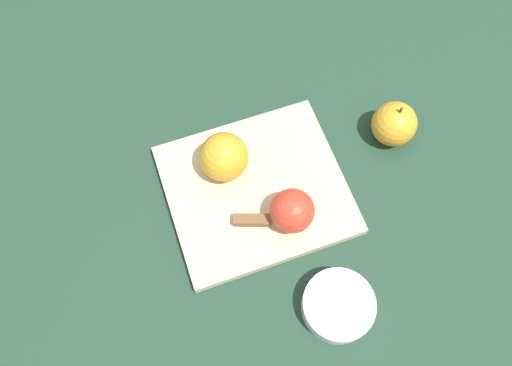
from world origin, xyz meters
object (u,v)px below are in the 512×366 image
apple_half_left (224,157)px  bowl (338,305)px  knife (258,221)px  apple_half_right (292,211)px  apple_whole (394,124)px

apple_half_left → bowl: bearing=-117.5°
knife → bowl: 0.20m
knife → apple_half_right: bearing=7.1°
apple_half_right → bowl: apple_half_right is taller
knife → apple_whole: 0.32m
apple_whole → bowl: size_ratio=0.81×
apple_half_left → apple_half_right: apple_half_left is taller
apple_half_left → knife: (0.00, -0.12, -0.04)m
knife → bowl: (0.05, -0.19, -0.01)m
apple_half_left → knife: 0.13m
apple_half_left → knife: bearing=-125.2°
apple_half_right → knife: size_ratio=0.50×
apple_half_left → apple_whole: 0.33m
apple_whole → bowl: apple_whole is taller
apple_half_right → bowl: 0.17m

